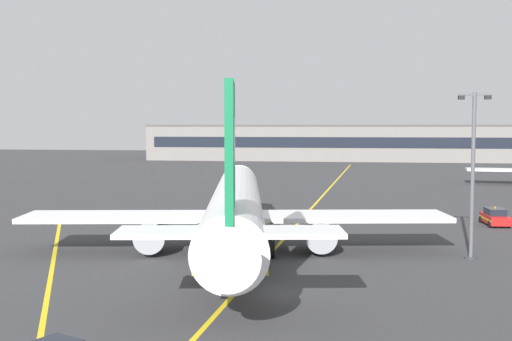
% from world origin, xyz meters
% --- Properties ---
extents(ground_plane, '(400.00, 400.00, 0.00)m').
position_xyz_m(ground_plane, '(0.00, 0.00, 0.00)').
color(ground_plane, '#353538').
extents(taxiway_centreline, '(10.43, 179.73, 0.01)m').
position_xyz_m(taxiway_centreline, '(0.00, 30.00, 0.00)').
color(taxiway_centreline, yellow).
rests_on(taxiway_centreline, ground).
extents(taxiway_lead_in_stripe, '(25.11, 54.74, 0.01)m').
position_xyz_m(taxiway_lead_in_stripe, '(-14.00, 2.00, 0.00)').
color(taxiway_lead_in_stripe, yellow).
rests_on(taxiway_lead_in_stripe, ground).
extents(airliner_foreground, '(32.35, 41.38, 11.65)m').
position_xyz_m(airliner_foreground, '(-3.68, 10.87, 3.37)').
color(airliner_foreground, white).
rests_on(airliner_foreground, ground).
extents(apron_lamp_post, '(2.24, 0.90, 11.85)m').
position_xyz_m(apron_lamp_post, '(13.35, 11.41, 6.22)').
color(apron_lamp_post, '#515156').
rests_on(apron_lamp_post, ground).
extents(service_car_nearest, '(2.20, 4.30, 1.79)m').
position_xyz_m(service_car_nearest, '(18.52, 27.43, 0.77)').
color(service_car_nearest, red).
rests_on(service_car_nearest, ground).
extents(terminal_building, '(116.53, 12.40, 9.89)m').
position_xyz_m(terminal_building, '(7.33, 137.48, 4.95)').
color(terminal_building, slate).
rests_on(terminal_building, ground).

